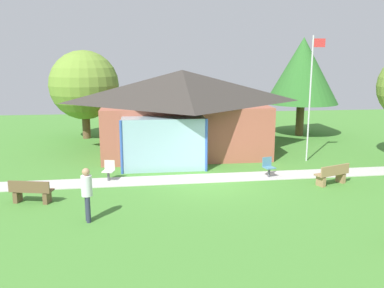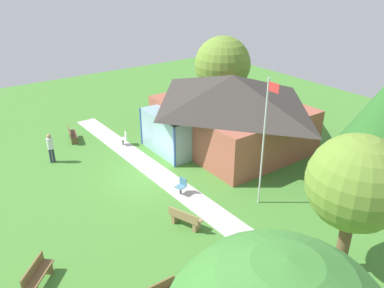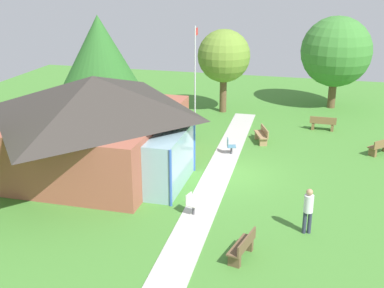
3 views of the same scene
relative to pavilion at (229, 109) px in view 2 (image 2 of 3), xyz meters
The scene contains 12 objects.
ground_plane 6.65m from the pavilion, 82.93° to the right, with size 44.00×44.00×0.00m, color #478433.
pavilion is the anchor object (origin of this frame).
footpath 6.10m from the pavilion, 82.20° to the right, with size 19.58×1.30×0.03m, color #BCB7B2.
flagpole 6.83m from the pavilion, 27.84° to the right, with size 0.64×0.08×6.08m.
bench_mid_left 10.12m from the pavilion, 128.01° to the right, with size 1.56×0.76×0.84m.
bench_mid_right 9.10m from the pavilion, 52.36° to the right, with size 1.56×0.95×0.84m.
bench_front_right 14.24m from the pavilion, 68.63° to the right, with size 1.40×1.34×0.84m.
patio_chair_west 6.79m from the pavilion, 123.37° to the right, with size 0.54×0.54×0.86m.
patio_chair_lawn_spare 6.80m from the pavilion, 60.86° to the right, with size 0.54×0.54×0.86m.
visitor_strolling_lawn 10.64m from the pavilion, 111.75° to the right, with size 0.34×0.34×1.74m.
tree_behind_pavilion_left 7.15m from the pavilion, 143.80° to the left, with size 4.27×4.27×5.50m.
tree_east_hedge 11.57m from the pavilion, 19.34° to the right, with size 3.37×3.37×5.37m.
Camera 2 is at (15.86, -8.50, 10.29)m, focal length 35.98 mm.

